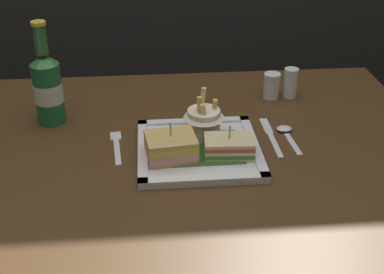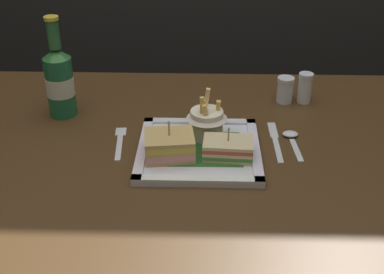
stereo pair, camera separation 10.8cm
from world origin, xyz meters
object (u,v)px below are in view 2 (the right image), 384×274
Objects in this scene: square_plate at (199,150)px; beer_bottle at (59,80)px; pepper_shaker at (305,90)px; fries_cup at (207,119)px; fork at (120,141)px; salt_shaker at (285,91)px; sandwich_half_right at (228,149)px; dining_table at (186,204)px; knife at (275,140)px; spoon at (292,138)px; sandwich_half_left at (169,146)px.

beer_bottle is at bearing 152.44° from square_plate.
beer_bottle is 3.11× the size of pepper_shaker.
fries_cup is 0.44× the size of beer_bottle.
salt_shaker is at bearing 29.08° from fork.
pepper_shaker is (0.05, -0.00, 0.01)m from salt_shaker.
pepper_shaker is (0.20, 0.29, 0.00)m from sandwich_half_right.
dining_table is 10.71× the size of fries_cup.
beer_bottle is 0.60m from pepper_shaker.
fries_cup reaches higher than knife.
fries_cup is at bearing -140.01° from pepper_shaker.
beer_bottle reaches higher than knife.
knife is at bearing -115.09° from pepper_shaker.
square_plate reaches higher than dining_table.
square_plate is 2.07× the size of spoon.
spoon is at bearing 18.88° from sandwich_half_left.
fork is 0.38m from spoon.
dining_table is at bearing -132.56° from salt_shaker.
salt_shaker is (0.27, 0.29, -0.01)m from sandwich_half_left.
sandwich_half_right is (0.12, 0.00, -0.01)m from sandwich_half_left.
square_plate is 0.18m from fork.
beer_bottle is at bearing 160.64° from fries_cup.
sandwich_half_left is at bearing -133.55° from salt_shaker.
beer_bottle is at bearing 168.23° from spoon.
pepper_shaker is at bearing 26.27° from fork.
pepper_shaker is (0.26, 0.26, 0.03)m from square_plate.
sandwich_half_right is at bearing 0.00° from sandwich_half_left.
sandwich_half_right is 0.85× the size of spoon.
sandwich_half_left is 1.66× the size of salt_shaker.
knife is (0.34, 0.02, 0.00)m from fork.
fries_cup is 0.16m from knife.
knife is (0.17, 0.06, -0.00)m from square_plate.
beer_bottle is at bearing 152.63° from sandwich_half_right.
pepper_shaker is at bearing 64.91° from knife.
pepper_shaker is at bearing 42.15° from dining_table.
dining_table is 0.18m from sandwich_half_right.
beer_bottle reaches higher than fork.
dining_table is 0.20m from fries_cup.
beer_bottle is 1.37× the size of knife.
sandwich_half_left reaches higher than spoon.
sandwich_half_left reaches higher than sandwich_half_right.
sandwich_half_left is 0.43m from pepper_shaker.
salt_shaker reaches higher than dining_table.
sandwich_half_right is 0.44m from beer_bottle.
dining_table is at bearing 37.35° from sandwich_half_left.
spoon is 1.61× the size of pepper_shaker.
beer_bottle is (-0.30, 0.18, 0.22)m from dining_table.
dining_table is 14.52× the size of pepper_shaker.
fries_cup is 1.59× the size of salt_shaker.
sandwich_half_right is 0.17m from spoon.
sandwich_half_left is at bearing -161.12° from spoon.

